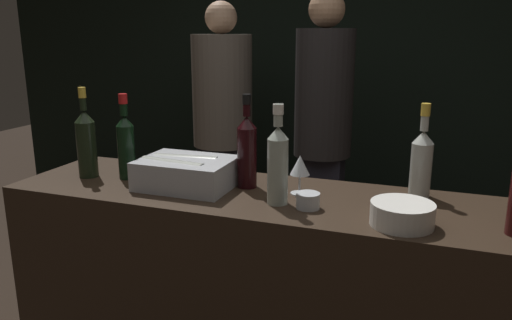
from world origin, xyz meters
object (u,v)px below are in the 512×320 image
object	(u,v)px
person_in_hoodie	(223,121)
rose_wine_bottle	(422,160)
candle_votive	(308,201)
white_wine_bottle	(278,162)
red_wine_bottle_burgundy	(126,143)
bowl_white	(402,213)
wine_glass	(300,166)
person_blond_tee	(323,126)
champagne_bottle	(86,141)
ice_bin_with_bottles	(185,172)
red_wine_bottle_black_foil	(247,149)

from	to	relation	value
person_in_hoodie	rose_wine_bottle	bearing A→B (deg)	69.01
candle_votive	white_wine_bottle	xyz separation A→B (m)	(-0.11, 0.01, 0.12)
red_wine_bottle_burgundy	person_in_hoodie	world-z (taller)	person_in_hoodie
bowl_white	rose_wine_bottle	distance (m)	0.33
wine_glass	person_blond_tee	distance (m)	1.24
wine_glass	person_blond_tee	bearing A→B (deg)	98.64
red_wine_bottle_burgundy	champagne_bottle	size ratio (longest dim) A/B	0.94
bowl_white	wine_glass	bearing A→B (deg)	153.22
ice_bin_with_bottles	wine_glass	distance (m)	0.44
rose_wine_bottle	red_wine_bottle_burgundy	bearing A→B (deg)	-171.81
wine_glass	red_wine_bottle_burgundy	distance (m)	0.72
wine_glass	white_wine_bottle	distance (m)	0.14
ice_bin_with_bottles	person_in_hoodie	size ratio (longest dim) A/B	0.20
candle_votive	person_blond_tee	world-z (taller)	person_blond_tee
wine_glass	red_wine_bottle_burgundy	bearing A→B (deg)	-176.77
ice_bin_with_bottles	candle_votive	size ratio (longest dim) A/B	4.32
bowl_white	champagne_bottle	size ratio (longest dim) A/B	0.53
ice_bin_with_bottles	red_wine_bottle_burgundy	world-z (taller)	red_wine_bottle_burgundy
rose_wine_bottle	bowl_white	bearing A→B (deg)	-96.79
wine_glass	red_wine_bottle_black_foil	distance (m)	0.22
candle_votive	red_wine_bottle_black_foil	bearing A→B (deg)	151.16
bowl_white	red_wine_bottle_black_foil	bearing A→B (deg)	160.78
bowl_white	champagne_bottle	bearing A→B (deg)	174.71
red_wine_bottle_black_foil	person_blond_tee	bearing A→B (deg)	88.75
candle_votive	red_wine_bottle_black_foil	size ratio (longest dim) A/B	0.23
bowl_white	person_in_hoodie	bearing A→B (deg)	129.63
candle_votive	person_in_hoodie	size ratio (longest dim) A/B	0.05
rose_wine_bottle	person_in_hoodie	world-z (taller)	person_in_hoodie
red_wine_bottle_black_foil	person_blond_tee	xyz separation A→B (m)	(0.03, 1.21, -0.12)
ice_bin_with_bottles	rose_wine_bottle	size ratio (longest dim) A/B	1.04
champagne_bottle	person_blond_tee	bearing A→B (deg)	61.90
red_wine_bottle_black_foil	champagne_bottle	xyz separation A→B (m)	(-0.67, -0.09, -0.00)
person_blond_tee	red_wine_bottle_black_foil	bearing A→B (deg)	-144.33
wine_glass	champagne_bottle	distance (m)	0.89
wine_glass	candle_votive	bearing A→B (deg)	-64.11
rose_wine_bottle	person_in_hoodie	xyz separation A→B (m)	(-1.33, 1.24, -0.14)
rose_wine_bottle	person_blond_tee	world-z (taller)	person_blond_tee
ice_bin_with_bottles	person_blond_tee	size ratio (longest dim) A/B	0.20
red_wine_bottle_black_foil	rose_wine_bottle	xyz separation A→B (m)	(0.63, 0.11, -0.01)
ice_bin_with_bottles	bowl_white	world-z (taller)	ice_bin_with_bottles
ice_bin_with_bottles	bowl_white	distance (m)	0.83
wine_glass	champagne_bottle	size ratio (longest dim) A/B	0.40
ice_bin_with_bottles	person_blond_tee	bearing A→B (deg)	79.06
red_wine_bottle_burgundy	champagne_bottle	world-z (taller)	champagne_bottle
bowl_white	champagne_bottle	xyz separation A→B (m)	(-1.26, 0.12, 0.11)
bowl_white	red_wine_bottle_burgundy	xyz separation A→B (m)	(-1.10, 0.15, 0.11)
ice_bin_with_bottles	red_wine_bottle_burgundy	distance (m)	0.29
rose_wine_bottle	person_in_hoodie	size ratio (longest dim) A/B	0.19
white_wine_bottle	bowl_white	bearing A→B (deg)	-8.47
person_blond_tee	person_in_hoodie	bearing A→B (deg)	116.22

